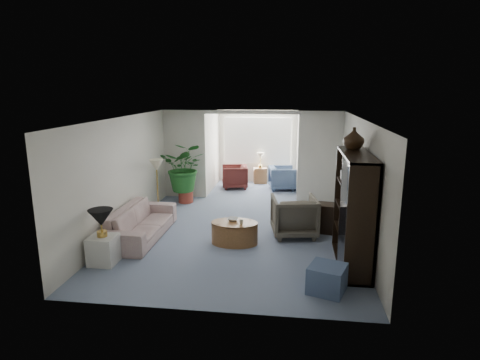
# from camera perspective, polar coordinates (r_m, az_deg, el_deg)

# --- Properties ---
(floor) EXTENTS (6.00, 6.00, 0.00)m
(floor) POSITION_cam_1_polar(r_m,az_deg,el_deg) (8.73, -0.50, -7.94)
(floor) COLOR #7A89A2
(floor) RESTS_ON ground
(sunroom_floor) EXTENTS (2.60, 2.60, 0.00)m
(sunroom_floor) POSITION_cam_1_polar(r_m,az_deg,el_deg) (12.62, 2.02, -1.35)
(sunroom_floor) COLOR #7A89A2
(sunroom_floor) RESTS_ON ground
(back_pier_left) EXTENTS (1.20, 0.12, 2.50)m
(back_pier_left) POSITION_cam_1_polar(r_m,az_deg,el_deg) (11.63, -7.83, 3.61)
(back_pier_left) COLOR silver
(back_pier_left) RESTS_ON ground
(back_pier_right) EXTENTS (1.20, 0.12, 2.50)m
(back_pier_right) POSITION_cam_1_polar(r_m,az_deg,el_deg) (11.26, 11.23, 3.18)
(back_pier_right) COLOR silver
(back_pier_right) RESTS_ON ground
(back_header) EXTENTS (2.60, 0.12, 0.10)m
(back_header) POSITION_cam_1_polar(r_m,az_deg,el_deg) (11.15, 1.59, 9.54)
(back_header) COLOR silver
(back_header) RESTS_ON back_pier_left
(window_pane) EXTENTS (2.20, 0.02, 1.50)m
(window_pane) POSITION_cam_1_polar(r_m,az_deg,el_deg) (13.41, 2.49, 5.59)
(window_pane) COLOR white
(window_blinds) EXTENTS (2.20, 0.02, 1.50)m
(window_blinds) POSITION_cam_1_polar(r_m,az_deg,el_deg) (13.38, 2.48, 5.58)
(window_blinds) COLOR white
(framed_picture) EXTENTS (0.04, 0.50, 0.40)m
(framed_picture) POSITION_cam_1_polar(r_m,az_deg,el_deg) (8.21, 16.65, 2.51)
(framed_picture) COLOR beige
(sofa) EXTENTS (0.89, 2.27, 0.66)m
(sofa) POSITION_cam_1_polar(r_m,az_deg,el_deg) (8.82, -13.78, -5.82)
(sofa) COLOR #C0B3A2
(sofa) RESTS_ON ground
(end_table) EXTENTS (0.47, 0.47, 0.52)m
(end_table) POSITION_cam_1_polar(r_m,az_deg,el_deg) (7.76, -18.72, -9.33)
(end_table) COLOR silver
(end_table) RESTS_ON ground
(table_lamp) EXTENTS (0.44, 0.44, 0.30)m
(table_lamp) POSITION_cam_1_polar(r_m,az_deg,el_deg) (7.56, -19.05, -5.05)
(table_lamp) COLOR black
(table_lamp) RESTS_ON end_table
(floor_lamp) EXTENTS (0.36, 0.36, 0.28)m
(floor_lamp) POSITION_cam_1_polar(r_m,az_deg,el_deg) (10.13, -11.71, 2.08)
(floor_lamp) COLOR beige
(floor_lamp) RESTS_ON ground
(coffee_table) EXTENTS (1.04, 1.04, 0.45)m
(coffee_table) POSITION_cam_1_polar(r_m,az_deg,el_deg) (8.28, -0.78, -7.46)
(coffee_table) COLOR #975C36
(coffee_table) RESTS_ON ground
(coffee_bowl) EXTENTS (0.25, 0.25, 0.06)m
(coffee_bowl) POSITION_cam_1_polar(r_m,az_deg,el_deg) (8.29, -1.03, -5.57)
(coffee_bowl) COLOR silver
(coffee_bowl) RESTS_ON coffee_table
(coffee_cup) EXTENTS (0.10, 0.10, 0.09)m
(coffee_cup) POSITION_cam_1_polar(r_m,az_deg,el_deg) (8.07, 0.18, -5.97)
(coffee_cup) COLOR #BBB9A4
(coffee_cup) RESTS_ON coffee_table
(wingback_chair) EXTENTS (1.06, 1.08, 0.86)m
(wingback_chair) POSITION_cam_1_polar(r_m,az_deg,el_deg) (8.73, 7.64, -5.05)
(wingback_chair) COLOR #5F594B
(wingback_chair) RESTS_ON ground
(side_table_dark) EXTENTS (0.60, 0.51, 0.63)m
(side_table_dark) POSITION_cam_1_polar(r_m,az_deg,el_deg) (9.09, 12.04, -5.25)
(side_table_dark) COLOR black
(side_table_dark) RESTS_ON ground
(entertainment_cabinet) EXTENTS (0.48, 1.81, 2.01)m
(entertainment_cabinet) POSITION_cam_1_polar(r_m,az_deg,el_deg) (7.38, 15.74, -4.11)
(entertainment_cabinet) COLOR black
(entertainment_cabinet) RESTS_ON ground
(cabinet_urn) EXTENTS (0.38, 0.38, 0.39)m
(cabinet_urn) POSITION_cam_1_polar(r_m,az_deg,el_deg) (7.62, 15.77, 5.68)
(cabinet_urn) COLOR black
(cabinet_urn) RESTS_ON entertainment_cabinet
(ottoman) EXTENTS (0.68, 0.68, 0.43)m
(ottoman) POSITION_cam_1_polar(r_m,az_deg,el_deg) (6.59, 12.19, -13.44)
(ottoman) COLOR slate
(ottoman) RESTS_ON ground
(plant_pot) EXTENTS (0.40, 0.40, 0.32)m
(plant_pot) POSITION_cam_1_polar(r_m,az_deg,el_deg) (11.28, -7.66, -2.34)
(plant_pot) COLOR #A13D2E
(plant_pot) RESTS_ON ground
(house_plant) EXTENTS (1.22, 1.05, 1.35)m
(house_plant) POSITION_cam_1_polar(r_m,az_deg,el_deg) (11.09, -7.79, 1.83)
(house_plant) COLOR #216022
(house_plant) RESTS_ON plant_pot
(sunroom_chair_blue) EXTENTS (0.92, 0.90, 0.72)m
(sunroom_chair_blue) POSITION_cam_1_polar(r_m,az_deg,el_deg) (12.63, 5.99, 0.29)
(sunroom_chair_blue) COLOR slate
(sunroom_chair_blue) RESTS_ON ground
(sunroom_chair_maroon) EXTENTS (0.92, 0.90, 0.72)m
(sunroom_chair_maroon) POSITION_cam_1_polar(r_m,az_deg,el_deg) (12.75, -0.76, 0.48)
(sunroom_chair_maroon) COLOR #53221C
(sunroom_chair_maroon) RESTS_ON ground
(sunroom_table) EXTENTS (0.47, 0.40, 0.52)m
(sunroom_table) POSITION_cam_1_polar(r_m,az_deg,el_deg) (13.42, 2.86, 0.64)
(sunroom_table) COLOR #975C36
(sunroom_table) RESTS_ON ground
(shelf_clutter) EXTENTS (0.30, 1.24, 1.06)m
(shelf_clutter) POSITION_cam_1_polar(r_m,az_deg,el_deg) (7.34, 15.40, -4.43)
(shelf_clutter) COLOR #464441
(shelf_clutter) RESTS_ON entertainment_cabinet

